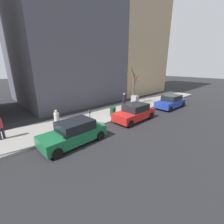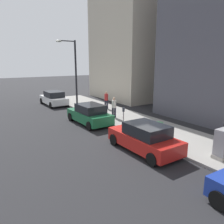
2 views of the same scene
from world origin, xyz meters
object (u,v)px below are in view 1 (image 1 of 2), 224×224
at_px(pedestrian_far_corner, 0,126).
at_px(bare_tree, 134,88).
at_px(parked_car_red, 135,113).
at_px(parking_meter, 90,116).
at_px(utility_box, 135,102).
at_px(parked_car_blue, 171,102).
at_px(parked_car_green, 74,133).
at_px(office_block_center, 60,5).
at_px(trash_bin, 113,112).
at_px(pedestrian_midblock, 57,119).
at_px(office_tower_left, 126,26).
at_px(pedestrian_near_meter, 124,99).

bearing_deg(pedestrian_far_corner, bare_tree, 160.32).
height_order(parked_car_red, parking_meter, parked_car_red).
distance_m(parked_car_red, utility_box, 3.72).
distance_m(utility_box, bare_tree, 2.29).
relative_size(bare_tree, pedestrian_far_corner, 2.74).
bearing_deg(pedestrian_far_corner, parked_car_blue, 146.77).
distance_m(parked_car_green, office_block_center, 18.41).
relative_size(parked_car_green, pedestrian_far_corner, 2.57).
relative_size(trash_bin, pedestrian_far_corner, 0.54).
xyz_separation_m(parked_car_blue, bare_tree, (3.88, 2.31, 1.49)).
bearing_deg(parking_meter, parked_car_red, -110.31).
bearing_deg(utility_box, pedestrian_far_corner, 84.58).
bearing_deg(parked_car_red, pedestrian_midblock, 69.87).
bearing_deg(office_tower_left, trash_bin, 128.37).
bearing_deg(parked_car_green, bare_tree, -72.88).
xyz_separation_m(parking_meter, office_block_center, (11.37, -3.93, 11.33)).
distance_m(parked_car_red, parking_meter, 4.24).
bearing_deg(trash_bin, utility_box, -84.09).
bearing_deg(bare_tree, parked_car_blue, -149.28).
height_order(parking_meter, office_tower_left, office_tower_left).
relative_size(parked_car_blue, utility_box, 2.96).
bearing_deg(office_block_center, pedestrian_far_corner, 133.91).
xyz_separation_m(parked_car_blue, trash_bin, (2.18, 7.45, -0.14)).
bearing_deg(pedestrian_far_corner, parking_meter, 140.25).
bearing_deg(trash_bin, parked_car_red, -153.65).
height_order(parking_meter, pedestrian_far_corner, pedestrian_far_corner).
height_order(parked_car_blue, utility_box, utility_box).
distance_m(trash_bin, office_tower_left, 19.72).
xyz_separation_m(bare_tree, pedestrian_midblock, (-1.38, 10.59, -1.14)).
height_order(parking_meter, pedestrian_near_meter, pedestrian_near_meter).
height_order(pedestrian_far_corner, office_tower_left, office_tower_left).
relative_size(utility_box, pedestrian_midblock, 0.86).
xyz_separation_m(parking_meter, pedestrian_midblock, (0.77, 2.42, 0.11)).
xyz_separation_m(parked_car_green, utility_box, (2.36, -9.19, 0.11)).
xyz_separation_m(pedestrian_far_corner, office_tower_left, (8.59, -21.63, 10.45)).
xyz_separation_m(parking_meter, office_tower_left, (10.64, -15.88, 10.56)).
height_order(utility_box, office_tower_left, office_tower_left).
xyz_separation_m(parked_car_blue, pedestrian_midblock, (2.50, 12.89, 0.35)).
distance_m(parked_car_red, office_tower_left, 20.13).
distance_m(parked_car_red, pedestrian_far_corner, 10.34).
bearing_deg(office_block_center, trash_bin, 175.22).
bearing_deg(office_block_center, utility_box, -164.33).
relative_size(parking_meter, pedestrian_near_meter, 0.81).
height_order(parked_car_red, bare_tree, bare_tree).
bearing_deg(parked_car_red, trash_bin, 25.55).
height_order(parked_car_blue, bare_tree, bare_tree).
bearing_deg(pedestrian_midblock, parking_meter, 146.56).
bearing_deg(parked_car_red, parked_car_blue, -93.05).
height_order(utility_box, office_block_center, office_block_center).
height_order(pedestrian_near_meter, pedestrian_midblock, same).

